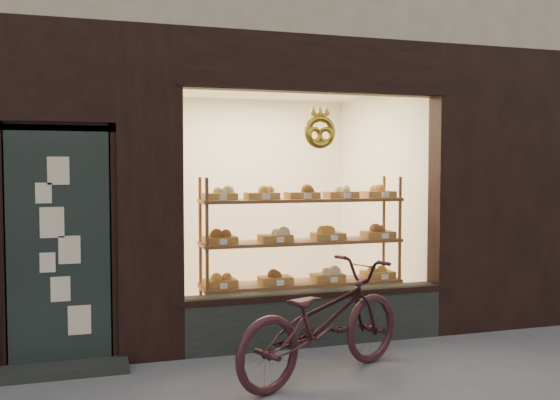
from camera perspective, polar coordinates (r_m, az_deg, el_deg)
name	(u,v)px	position (r m, az deg, el deg)	size (l,w,h in m)	color
display_shelf	(302,253)	(6.75, 2.02, -4.85)	(2.20, 0.45, 1.70)	brown
bicycle	(322,320)	(5.44, 3.89, -10.93)	(0.65, 1.88, 0.99)	#35171E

